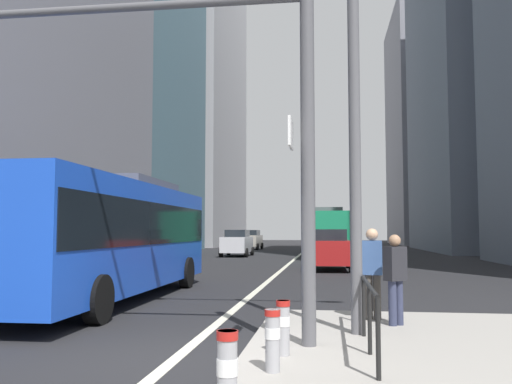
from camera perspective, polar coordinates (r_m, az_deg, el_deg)
The scene contains 20 objects.
ground_plane at distance 28.09m, azimuth 3.11°, elevation -7.94°, with size 160.00×160.00×0.00m, color black.
lane_centre_line at distance 38.05m, azimuth 4.32°, elevation -6.92°, with size 0.20×80.00×0.01m, color beige.
office_tower_left_mid at distance 53.15m, azimuth -13.73°, elevation 18.25°, with size 10.92×18.44×44.00m, color slate.
office_tower_left_far at distance 74.41m, azimuth -6.97°, elevation 11.74°, with size 11.62×23.88×44.34m, color #9E9EA3.
office_tower_right_mid at distance 56.26m, azimuth 23.05°, elevation 11.15°, with size 11.39×21.21×32.74m, color slate.
office_tower_right_far at distance 79.92m, azimuth 18.30°, elevation 6.40°, with size 11.26×19.41×32.35m, color gray.
city_bus_blue_oncoming at distance 15.09m, azimuth -15.09°, elevation -4.13°, with size 2.76×10.93×3.40m.
city_bus_red_receding at distance 38.53m, azimuth 7.65°, elevation -4.14°, with size 2.85×10.84×3.40m.
car_oncoming_mid at distance 54.36m, azimuth -0.55°, elevation -5.05°, with size 2.14×4.30×1.94m.
car_receding_near at distance 58.45m, azimuth 9.11°, elevation -4.93°, with size 2.17×4.52×1.94m.
car_receding_far at distance 26.12m, azimuth 7.86°, elevation -6.02°, with size 2.09×4.35×1.94m.
car_oncoming_far at distance 39.78m, azimuth -2.01°, elevation -5.39°, with size 2.05×4.46×1.94m.
traffic_signal_gantry at distance 9.01m, azimuth -10.76°, elevation 10.69°, with size 7.25×0.65×6.00m.
street_lamp_post at distance 9.92m, azimuth 10.26°, elevation 16.03°, with size 5.50×0.32×8.00m.
bollard_left at distance 5.05m, azimuth -3.07°, elevation -18.56°, with size 0.20×0.20×0.84m.
bollard_right at distance 6.86m, azimuth 1.77°, elevation -15.06°, with size 0.20×0.20×0.76m.
bollard_back at distance 7.73m, azimuth 2.89°, elevation -13.82°, with size 0.20×0.20×0.75m.
pedestrian_railing at distance 8.54m, azimuth 11.58°, elevation -10.82°, with size 0.06×4.00×0.98m.
pedestrian_waiting at distance 10.34m, azimuth 14.52°, elevation -8.48°, with size 0.45×0.42×1.66m.
pedestrian_far at distance 10.90m, azimuth 12.22°, elevation -7.90°, with size 0.40×0.28×1.77m.
Camera 1 is at (2.24, -7.94, 1.88)m, focal length 37.81 mm.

